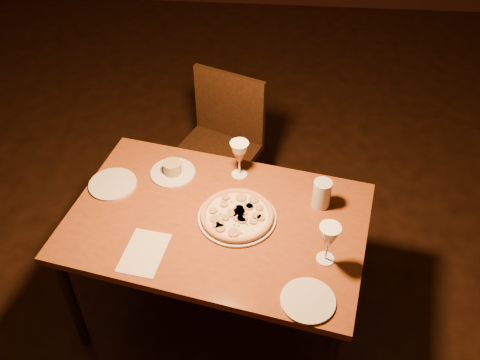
{
  "coord_description": "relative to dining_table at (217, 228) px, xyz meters",
  "views": [
    {
      "loc": [
        0.41,
        -1.7,
        2.36
      ],
      "look_at": [
        0.28,
        -0.09,
        0.87
      ],
      "focal_mm": 40.0,
      "sensor_mm": 36.0,
      "label": 1
    }
  ],
  "objects": [
    {
      "name": "side_plate_left",
      "position": [
        -0.5,
        0.17,
        0.07
      ],
      "size": [
        0.22,
        0.22,
        0.01
      ],
      "primitive_type": "cylinder",
      "color": "silver",
      "rests_on": "dining_table"
    },
    {
      "name": "chair_far",
      "position": [
        -0.08,
        0.75,
        -0.13
      ],
      "size": [
        0.55,
        0.55,
        0.87
      ],
      "rotation": [
        0.0,
        0.0,
        -0.38
      ],
      "color": "black",
      "rests_on": "floor"
    },
    {
      "name": "menu_card",
      "position": [
        -0.27,
        -0.21,
        0.06
      ],
      "size": [
        0.19,
        0.25,
        0.0
      ],
      "primitive_type": "cube",
      "rotation": [
        0.0,
        0.0,
        -0.15
      ],
      "color": "beige",
      "rests_on": "dining_table"
    },
    {
      "name": "ramekin_saucer",
      "position": [
        -0.24,
        0.27,
        0.08
      ],
      "size": [
        0.21,
        0.21,
        0.07
      ],
      "color": "silver",
      "rests_on": "dining_table"
    },
    {
      "name": "water_tumbler",
      "position": [
        0.45,
        0.12,
        0.13
      ],
      "size": [
        0.08,
        0.08,
        0.13
      ],
      "primitive_type": "cylinder",
      "color": "silver",
      "rests_on": "dining_table"
    },
    {
      "name": "floor",
      "position": [
        -0.18,
        0.14,
        -0.62
      ],
      "size": [
        7.0,
        7.0,
        0.0
      ],
      "primitive_type": "plane",
      "color": "black",
      "rests_on": "ground"
    },
    {
      "name": "wine_glass_far",
      "position": [
        0.07,
        0.29,
        0.15
      ],
      "size": [
        0.09,
        0.09,
        0.19
      ],
      "primitive_type": null,
      "color": "#AA6047",
      "rests_on": "dining_table"
    },
    {
      "name": "pizza_plate",
      "position": [
        0.09,
        0.01,
        0.08
      ],
      "size": [
        0.34,
        0.34,
        0.04
      ],
      "color": "silver",
      "rests_on": "dining_table"
    },
    {
      "name": "dining_table",
      "position": [
        0.0,
        0.0,
        0.0
      ],
      "size": [
        1.4,
        1.05,
        0.68
      ],
      "rotation": [
        0.0,
        0.0,
        -0.2
      ],
      "color": "brown",
      "rests_on": "floor"
    },
    {
      "name": "wine_glass_right",
      "position": [
        0.46,
        -0.18,
        0.15
      ],
      "size": [
        0.09,
        0.09,
        0.19
      ],
      "primitive_type": null,
      "color": "#AA6047",
      "rests_on": "dining_table"
    },
    {
      "name": "side_plate_near",
      "position": [
        0.39,
        -0.39,
        0.07
      ],
      "size": [
        0.21,
        0.21,
        0.01
      ],
      "primitive_type": "cylinder",
      "color": "silver",
      "rests_on": "dining_table"
    },
    {
      "name": "pendant_light",
      "position": [
        -0.0,
        -0.0,
        0.98
      ],
      "size": [
        0.12,
        0.12,
        0.12
      ],
      "primitive_type": "sphere",
      "color": "#EE8E42",
      "rests_on": "ceiling"
    }
  ]
}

